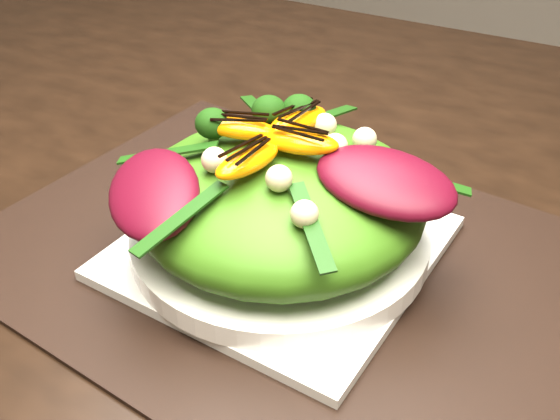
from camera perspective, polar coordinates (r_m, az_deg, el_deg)
The scene contains 10 objects.
dining_table at distance 0.74m, azimuth -7.49°, elevation 5.66°, with size 1.60×0.90×0.75m, color black.
placemat at distance 0.54m, azimuth 0.00°, elevation -3.77°, with size 0.47×0.36×0.00m, color black.
plate_base at distance 0.53m, azimuth -0.00°, elevation -3.24°, with size 0.23×0.23×0.01m, color silver.
salad_bowl at distance 0.53m, azimuth -0.00°, elevation -2.12°, with size 0.24×0.24×0.02m, color white.
lettuce_mound at distance 0.51m, azimuth -0.00°, elevation 1.14°, with size 0.23×0.23×0.08m, color #3A6813.
radicchio_leaf at distance 0.46m, azimuth 9.22°, elevation 2.44°, with size 0.10×0.07×0.02m, color #3E0612.
orange_segment at distance 0.51m, azimuth -1.02°, elevation 7.18°, with size 0.06×0.02×0.02m, color orange.
broccoli_floret at distance 0.54m, azimuth -5.32°, elevation 8.95°, with size 0.04×0.04×0.04m, color black.
macadamia_nut at distance 0.45m, azimuth 2.45°, elevation 2.86°, with size 0.02×0.02×0.02m, color tan.
balsamic_drizzle at distance 0.50m, azimuth -1.03°, elevation 8.04°, with size 0.05×0.00×0.00m, color black.
Camera 1 is at (0.39, -0.51, 1.09)m, focal length 42.00 mm.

